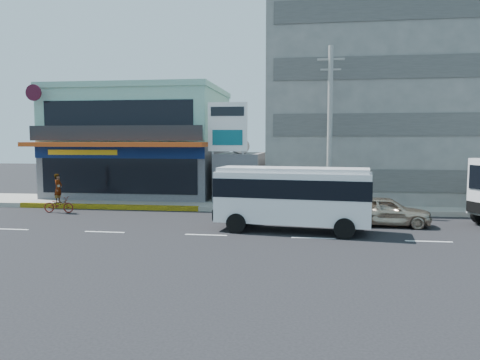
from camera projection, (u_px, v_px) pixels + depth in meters
name	position (u px, v px, depth m)	size (l,w,h in m)	color
ground	(206.00, 235.00, 21.91)	(120.00, 120.00, 0.00)	black
sidewalk	(311.00, 206.00, 30.57)	(70.00, 5.00, 0.30)	gray
shop_building	(143.00, 146.00, 36.44)	(12.40, 11.70, 8.00)	#46474B
concrete_building	(380.00, 105.00, 34.71)	(16.00, 12.00, 14.00)	gray
gap_structure	(241.00, 177.00, 33.60)	(3.00, 6.00, 3.50)	#46474B
satellite_dish	(239.00, 152.00, 32.46)	(1.50, 1.50, 0.15)	slate
billboard	(228.00, 133.00, 30.63)	(2.60, 0.18, 6.90)	gray
utility_pole_near	(330.00, 128.00, 27.93)	(1.60, 0.30, 10.00)	#999993
minibus	(293.00, 193.00, 22.67)	(7.67, 3.35, 3.11)	white
sedan	(385.00, 211.00, 24.23)	(1.84, 4.56, 1.55)	#B8A58C
motorcycle_rider	(59.00, 200.00, 28.54)	(1.89, 0.72, 2.40)	#52110B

